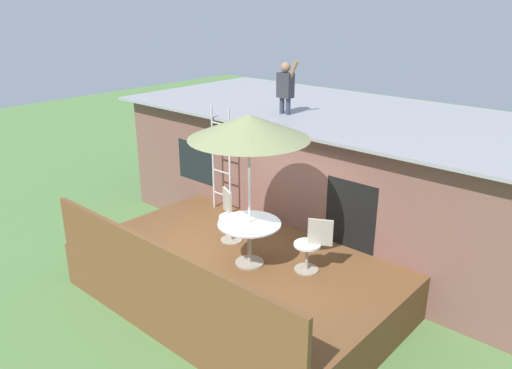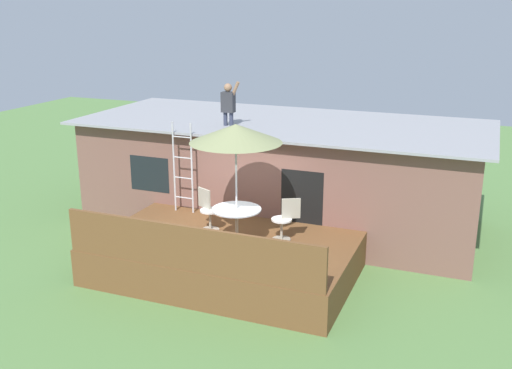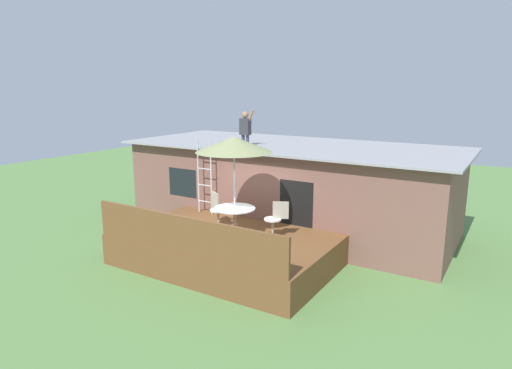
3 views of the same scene
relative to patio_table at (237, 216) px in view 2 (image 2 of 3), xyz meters
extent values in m
plane|color=#567F42|center=(-0.26, 0.00, -1.39)|extent=(40.00, 40.00, 0.00)
cube|color=brown|center=(-0.26, 3.60, -0.04)|extent=(10.00, 4.00, 2.68)
cube|color=#99999E|center=(-0.26, 3.60, 1.33)|extent=(10.50, 4.50, 0.06)
cube|color=black|center=(-3.08, 1.61, 0.16)|extent=(1.10, 0.03, 0.90)
cube|color=black|center=(0.93, 1.61, -0.34)|extent=(1.00, 0.03, 2.00)
cube|color=brown|center=(-0.26, 0.00, -0.99)|extent=(5.45, 3.41, 0.80)
cube|color=brown|center=(-0.26, -1.66, -0.14)|extent=(5.35, 0.08, 0.90)
cylinder|color=#A59E8C|center=(0.00, 0.00, -0.57)|extent=(0.48, 0.48, 0.03)
cylinder|color=#A59E8C|center=(0.00, 0.00, -0.22)|extent=(0.07, 0.07, 0.71)
cylinder|color=silver|center=(0.00, 0.00, 0.14)|extent=(1.04, 1.04, 0.03)
cylinder|color=silver|center=(0.00, 0.00, 0.61)|extent=(0.04, 0.04, 2.40)
cone|color=#8C9360|center=(0.00, 0.00, 1.76)|extent=(1.90, 1.90, 0.38)
cylinder|color=silver|center=(-2.20, 1.30, 0.51)|extent=(0.04, 0.04, 2.20)
cylinder|color=silver|center=(-1.72, 1.30, 0.51)|extent=(0.04, 0.04, 2.20)
cylinder|color=silver|center=(-1.96, 1.30, -0.24)|extent=(0.48, 0.03, 0.03)
cylinder|color=silver|center=(-1.96, 1.30, 0.26)|extent=(0.48, 0.03, 0.03)
cylinder|color=silver|center=(-1.96, 1.30, 0.76)|extent=(0.48, 0.03, 0.03)
cylinder|color=silver|center=(-1.96, 1.30, 1.26)|extent=(0.48, 0.03, 0.03)
cylinder|color=#33384C|center=(-1.39, 2.54, 1.53)|extent=(0.10, 0.10, 0.34)
cylinder|color=#33384C|center=(-1.23, 2.54, 1.53)|extent=(0.10, 0.10, 0.34)
cube|color=#333338|center=(-1.31, 2.54, 1.95)|extent=(0.32, 0.20, 0.50)
sphere|color=#997051|center=(-1.31, 2.54, 2.31)|extent=(0.20, 0.20, 0.20)
cylinder|color=#997051|center=(-1.13, 2.54, 2.25)|extent=(0.26, 0.08, 0.44)
cylinder|color=#A59E8C|center=(-0.83, 0.41, -0.58)|extent=(0.40, 0.40, 0.02)
cylinder|color=#A59E8C|center=(-0.83, 0.41, -0.36)|extent=(0.06, 0.06, 0.44)
cylinder|color=silver|center=(-0.83, 0.41, -0.13)|extent=(0.44, 0.44, 0.04)
cube|color=#A59E8C|center=(-1.00, 0.50, 0.11)|extent=(0.38, 0.21, 0.44)
cylinder|color=#A59E8C|center=(0.84, 0.46, -0.58)|extent=(0.40, 0.40, 0.02)
cylinder|color=#A59E8C|center=(0.84, 0.46, -0.36)|extent=(0.06, 0.06, 0.44)
cylinder|color=silver|center=(0.84, 0.46, -0.13)|extent=(0.44, 0.44, 0.04)
cube|color=#A59E8C|center=(1.02, 0.55, 0.11)|extent=(0.37, 0.23, 0.44)
camera|label=1|loc=(5.02, -5.50, 3.58)|focal=35.18mm
camera|label=2|loc=(4.72, -10.76, 4.25)|focal=41.69mm
camera|label=3|loc=(6.05, -8.86, 3.13)|focal=30.99mm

